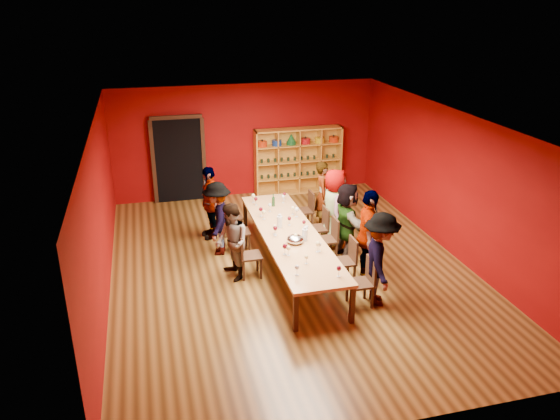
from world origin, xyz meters
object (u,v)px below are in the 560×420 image
object	(u,v)px
chair_person_left_3	(236,230)
person_right_4	(323,194)
person_left_4	(210,202)
wine_bottle	(273,202)
person_right_3	(334,208)
person_right_1	(368,236)
chair_person_right_4	(307,208)
person_right_0	(380,259)
person_left_3	(218,218)
chair_person_left_4	(229,214)
chair_person_left_2	(246,253)
person_left_2	(232,242)
chair_person_right_2	(330,237)
chair_person_right_0	(365,279)
spittoon_bowl	(295,239)
tasting_table	(290,236)
shelving_unit	(298,157)
chair_person_right_1	(347,258)
person_right_2	(347,221)
chair_person_right_3	(321,225)

from	to	relation	value
chair_person_left_3	person_right_4	bearing A→B (deg)	20.33
person_left_4	wine_bottle	bearing A→B (deg)	65.57
person_right_3	wine_bottle	distance (m)	1.38
person_right_1	person_right_3	size ratio (longest dim) A/B	1.05
chair_person_right_4	person_right_3	bearing A→B (deg)	-73.99
person_right_0	person_left_3	bearing A→B (deg)	59.66
chair_person_left_4	chair_person_right_4	bearing A→B (deg)	-1.73
chair_person_left_2	person_right_1	world-z (taller)	person_right_1
person_left_2	chair_person_right_2	world-z (taller)	person_left_2
chair_person_right_0	person_right_4	bearing A→B (deg)	83.55
chair_person_right_0	person_right_0	size ratio (longest dim) A/B	0.52
person_left_2	person_left_3	world-z (taller)	person_left_3
person_right_0	person_right_3	world-z (taller)	person_right_3
person_right_0	spittoon_bowl	size ratio (longest dim) A/B	5.28
tasting_table	wine_bottle	bearing A→B (deg)	88.75
person_right_4	chair_person_right_4	bearing A→B (deg)	110.21
chair_person_left_4	spittoon_bowl	bearing A→B (deg)	-69.11
person_left_2	shelving_unit	bearing A→B (deg)	139.86
person_right_0	person_right_4	size ratio (longest dim) A/B	1.08
person_right_4	wine_bottle	distance (m)	1.31
person_right_4	spittoon_bowl	world-z (taller)	person_right_4
person_left_2	person_right_4	world-z (taller)	person_right_4
chair_person_left_2	chair_person_right_1	distance (m)	1.94
person_right_2	spittoon_bowl	size ratio (longest dim) A/B	4.99
chair_person_right_3	chair_person_left_4	bearing A→B (deg)	148.78
person_right_2	spittoon_bowl	xyz separation A→B (m)	(-1.29, -0.64, 0.02)
chair_person_right_2	person_right_2	bearing A→B (deg)	0.00
chair_person_left_3	chair_person_left_4	world-z (taller)	same
chair_person_right_2	wine_bottle	bearing A→B (deg)	123.45
chair_person_right_0	chair_person_left_4	bearing A→B (deg)	117.04
person_right_0	chair_person_right_4	world-z (taller)	person_right_0
person_left_3	chair_person_right_4	world-z (taller)	person_left_3
chair_person_left_4	wine_bottle	bearing A→B (deg)	-21.71
chair_person_left_3	chair_person_right_0	distance (m)	3.25
person_right_0	shelving_unit	bearing A→B (deg)	15.09
chair_person_right_0	person_right_2	distance (m)	1.92
chair_person_left_2	chair_person_right_0	bearing A→B (deg)	-40.01
tasting_table	chair_person_left_3	xyz separation A→B (m)	(-0.91, 1.02, -0.20)
person_right_3	wine_bottle	size ratio (longest dim) A/B	6.06
person_left_4	chair_person_right_4	size ratio (longest dim) A/B	1.87
chair_person_left_3	person_right_0	world-z (taller)	person_right_0
tasting_table	person_right_4	xyz separation A→B (m)	(1.31, 1.84, 0.10)
chair_person_right_4	person_left_4	bearing A→B (deg)	178.59
person_right_1	person_left_4	bearing A→B (deg)	63.55
person_right_3	chair_person_left_2	bearing A→B (deg)	126.00
chair_person_left_4	person_left_4	size ratio (longest dim) A/B	0.54
person_right_2	person_right_0	bearing A→B (deg)	175.45
person_right_1	person_right_0	bearing A→B (deg)	-169.29
chair_person_right_4	chair_person_right_3	bearing A→B (deg)	-90.00
person_left_3	chair_person_right_4	xyz separation A→B (m)	(2.19, 0.82, -0.29)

